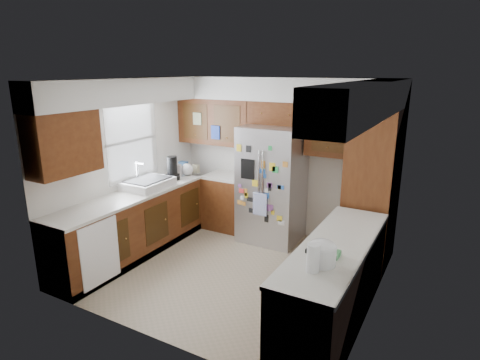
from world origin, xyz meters
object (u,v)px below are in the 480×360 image
Objects in this scene: paper_towel at (313,258)px; pantry at (372,188)px; fridge at (272,185)px; rice_cooker at (322,252)px.

pantry is at bearing 89.44° from paper_towel.
pantry is 2.30m from paper_towel.
paper_towel is (1.48, -2.35, 0.15)m from fridge.
fridge is at bearing 177.94° from pantry.
pantry reaches higher than paper_towel.
fridge is 6.61× the size of rice_cooker.
fridge is 7.06× the size of paper_towel.
pantry is at bearing -2.06° from fridge.
pantry is at bearing 89.98° from rice_cooker.
rice_cooker is 1.07× the size of paper_towel.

